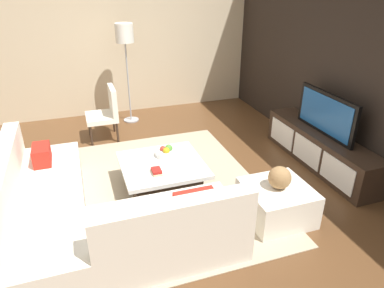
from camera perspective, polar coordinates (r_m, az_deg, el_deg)
ground_plane at (r=4.50m, az=-5.60°, el=-8.11°), size 14.00×14.00×0.00m
feature_wall_back at (r=5.17m, az=24.68°, el=11.21°), size 6.40×0.12×2.80m
side_wall_left at (r=7.01m, az=-10.98°, el=16.37°), size 0.12×5.20×2.80m
area_rug at (r=4.58m, az=-5.90°, el=-7.39°), size 3.14×2.64×0.01m
media_console at (r=5.35m, az=20.03°, el=-0.76°), size 2.09×0.46×0.50m
television at (r=5.15m, az=20.94°, el=4.62°), size 1.14×0.06×0.58m
sectional_couch at (r=3.85m, az=-17.14°, el=-10.86°), size 2.45×2.31×0.80m
coffee_table at (r=4.50m, az=-4.78°, el=-5.09°), size 0.99×1.01×0.38m
accent_chair_near at (r=5.96m, az=-13.68°, el=5.36°), size 0.53×0.50×0.87m
floor_lamp at (r=6.38m, az=-10.86°, el=16.27°), size 0.31×0.31×1.77m
ottoman at (r=4.10m, az=13.56°, el=-9.22°), size 0.70×0.70×0.40m
fruit_bowl at (r=4.56m, az=-4.21°, el=-1.30°), size 0.28×0.28×0.14m
decorative_ball at (r=3.93m, az=14.05°, el=-5.32°), size 0.25×0.25×0.25m
book_stack at (r=4.19m, az=-5.79°, el=-4.42°), size 0.18×0.11×0.06m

